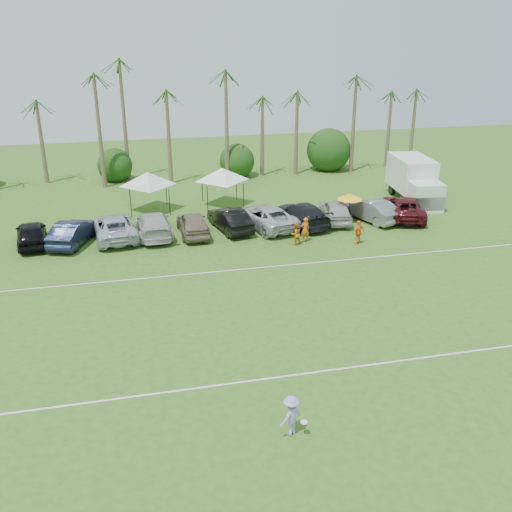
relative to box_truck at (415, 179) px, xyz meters
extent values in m
plane|color=#355D1C|center=(-19.23, -25.28, -1.97)|extent=(120.00, 120.00, 0.00)
cube|color=white|center=(-19.23, -23.28, -1.97)|extent=(80.00, 0.10, 0.01)
cube|color=white|center=(-19.23, -11.28, -1.97)|extent=(80.00, 0.10, 0.01)
cone|color=brown|center=(-31.23, 12.72, 3.03)|extent=(0.44, 0.44, 10.00)
cone|color=brown|center=(-27.23, 12.72, 3.53)|extent=(0.44, 0.44, 11.00)
cone|color=brown|center=(-23.23, 12.72, 2.03)|extent=(0.44, 0.44, 8.00)
cone|color=brown|center=(-19.23, 12.72, 2.53)|extent=(0.44, 0.44, 9.00)
cone|color=brown|center=(-15.23, 12.72, 3.03)|extent=(0.44, 0.44, 10.00)
cone|color=brown|center=(-11.23, 12.72, 3.53)|extent=(0.44, 0.44, 11.00)
cone|color=brown|center=(-6.23, 12.72, 2.03)|extent=(0.44, 0.44, 8.00)
cone|color=brown|center=(-1.23, 12.72, 2.53)|extent=(0.44, 0.44, 9.00)
cone|color=brown|center=(3.77, 12.72, 3.03)|extent=(0.44, 0.44, 10.00)
cone|color=brown|center=(7.77, 12.72, 3.53)|extent=(0.44, 0.44, 11.00)
cylinder|color=brown|center=(-25.23, 13.72, -1.27)|extent=(0.30, 0.30, 1.40)
sphere|color=#143A10|center=(-25.23, 13.72, -0.17)|extent=(4.00, 4.00, 4.00)
cylinder|color=brown|center=(-13.23, 13.72, -1.27)|extent=(0.30, 0.30, 1.40)
sphere|color=#143A10|center=(-13.23, 13.72, -0.17)|extent=(4.00, 4.00, 4.00)
cylinder|color=brown|center=(-3.23, 13.72, -1.27)|extent=(0.30, 0.30, 1.40)
sphere|color=#143A10|center=(-3.23, 13.72, -0.17)|extent=(4.00, 4.00, 4.00)
imported|color=orange|center=(-12.20, -7.40, -1.07)|extent=(0.74, 0.57, 1.80)
imported|color=orange|center=(-13.03, -7.84, -1.17)|extent=(0.91, 0.78, 1.60)
imported|color=orange|center=(-8.69, -8.68, -1.11)|extent=(1.09, 0.80, 1.72)
cube|color=white|center=(0.10, 0.89, 0.32)|extent=(3.35, 5.42, 2.79)
cube|color=white|center=(-0.30, -2.66, -0.80)|extent=(2.78, 2.29, 2.35)
cube|color=black|center=(-0.39, -3.49, -1.13)|extent=(2.59, 0.62, 1.12)
cube|color=#E5590C|center=(1.50, 0.73, -0.18)|extent=(0.22, 1.78, 1.01)
cylinder|color=black|center=(-1.39, -2.31, -1.47)|extent=(0.45, 1.04, 1.01)
cylinder|color=black|center=(0.83, -2.56, -1.47)|extent=(0.45, 1.04, 1.01)
cylinder|color=black|center=(-0.86, 2.35, -1.47)|extent=(0.45, 1.04, 1.01)
cylinder|color=black|center=(1.36, 2.10, -1.47)|extent=(0.45, 1.04, 1.01)
cylinder|color=black|center=(-24.07, 0.89, -0.88)|extent=(0.06, 0.06, 2.18)
cylinder|color=black|center=(-21.00, 0.89, -0.88)|extent=(0.06, 0.06, 2.18)
cylinder|color=black|center=(-24.07, 3.96, -0.88)|extent=(0.06, 0.06, 2.18)
cylinder|color=black|center=(-21.00, 3.96, -0.88)|extent=(0.06, 0.06, 2.18)
pyramid|color=silver|center=(-22.54, 2.42, 1.30)|extent=(4.70, 4.70, 1.09)
cylinder|color=black|center=(-17.88, 1.15, -0.90)|extent=(0.06, 0.06, 2.15)
cylinder|color=black|center=(-14.85, 1.15, -0.90)|extent=(0.06, 0.06, 2.15)
cylinder|color=black|center=(-17.88, 4.18, -0.90)|extent=(0.06, 0.06, 2.15)
cylinder|color=black|center=(-14.85, 4.18, -0.90)|extent=(0.06, 0.06, 2.15)
pyramid|color=white|center=(-16.37, 2.66, 1.26)|extent=(4.65, 4.65, 1.08)
cylinder|color=black|center=(-7.50, -3.91, -0.95)|extent=(0.05, 0.05, 2.04)
cone|color=yellow|center=(-7.50, -3.91, 0.06)|extent=(2.04, 2.04, 0.46)
imported|color=#A698D8|center=(-18.97, -26.97, -1.14)|extent=(1.23, 1.07, 1.65)
cylinder|color=white|center=(-18.53, -27.18, -1.36)|extent=(0.27, 0.27, 0.03)
imported|color=black|center=(-31.00, -3.69, -1.12)|extent=(2.71, 5.26, 1.71)
imported|color=#131A32|center=(-28.19, -4.12, -1.12)|extent=(3.42, 5.50, 1.71)
imported|color=#B6BEC7|center=(-25.38, -3.60, -1.12)|extent=(3.55, 6.45, 1.71)
imported|color=#BEBEBE|center=(-22.57, -3.68, -1.12)|extent=(2.61, 5.98, 1.71)
imported|color=gray|center=(-19.76, -4.16, -1.12)|extent=(2.16, 5.08, 1.71)
imported|color=black|center=(-16.95, -3.76, -1.12)|extent=(2.81, 5.45, 1.71)
imported|color=#B8BABD|center=(-14.14, -3.78, -1.12)|extent=(4.40, 6.70, 1.71)
imported|color=black|center=(-11.33, -3.77, -1.12)|extent=(3.58, 6.27, 1.71)
imported|color=#B5B5B6|center=(-8.51, -3.60, -1.12)|extent=(2.86, 5.30, 1.71)
imported|color=gray|center=(-5.70, -4.03, -1.12)|extent=(3.38, 5.50, 1.71)
imported|color=#4C1017|center=(-2.89, -3.98, -1.12)|extent=(4.66, 6.75, 1.71)
camera|label=1|loc=(-24.18, -43.65, 12.38)|focal=40.00mm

